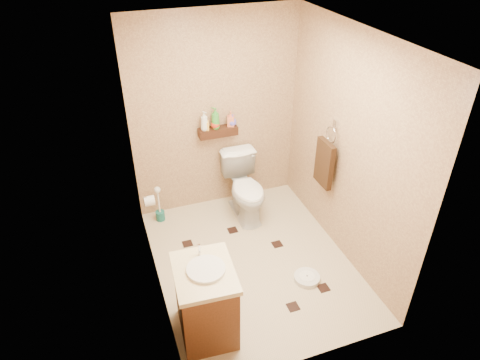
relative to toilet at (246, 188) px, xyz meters
name	(u,v)px	position (x,y,z in m)	size (l,w,h in m)	color
ground	(252,262)	(-0.23, -0.83, -0.39)	(2.50, 2.50, 0.00)	#C5B290
wall_back	(216,115)	(-0.23, 0.42, 0.81)	(2.00, 0.04, 2.40)	tan
wall_front	(319,254)	(-0.23, -2.08, 0.81)	(2.00, 0.04, 2.40)	tan
wall_left	(147,187)	(-1.23, -0.83, 0.81)	(0.04, 2.50, 2.40)	tan
wall_right	(348,150)	(0.77, -0.83, 0.81)	(0.04, 2.50, 2.40)	tan
ceiling	(257,36)	(-0.23, -0.83, 2.01)	(2.00, 2.50, 0.02)	white
wall_shelf	(218,132)	(-0.23, 0.34, 0.63)	(0.46, 0.14, 0.10)	#381A0F
floor_accents	(254,263)	(-0.22, -0.86, -0.38)	(1.25, 1.39, 0.01)	black
toilet	(246,188)	(0.00, 0.00, 0.00)	(0.43, 0.76, 0.77)	white
vanity	(206,301)	(-0.93, -1.51, 0.00)	(0.54, 0.64, 0.85)	brown
bathroom_scale	(307,278)	(0.21, -1.27, -0.36)	(0.31, 0.31, 0.05)	silver
toilet_brush	(159,208)	(-1.02, 0.24, -0.22)	(0.11, 0.11, 0.48)	#175C55
towel_ring	(325,161)	(0.69, -0.58, 0.56)	(0.12, 0.30, 0.76)	silver
toilet_paper	(149,201)	(-1.17, -0.18, 0.21)	(0.12, 0.11, 0.12)	silver
bottle_a	(204,121)	(-0.39, 0.34, 0.80)	(0.09, 0.09, 0.23)	silver
bottle_b	(206,124)	(-0.37, 0.34, 0.76)	(0.07, 0.07, 0.15)	yellow
bottle_c	(215,123)	(-0.26, 0.34, 0.75)	(0.10, 0.10, 0.13)	red
bottle_d	(215,118)	(-0.25, 0.34, 0.81)	(0.10, 0.10, 0.25)	#338C2E
bottle_e	(231,119)	(-0.07, 0.34, 0.77)	(0.08, 0.08, 0.18)	#D16645
bottle_f	(232,120)	(-0.05, 0.34, 0.75)	(0.11, 0.11, 0.14)	#5A50CA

